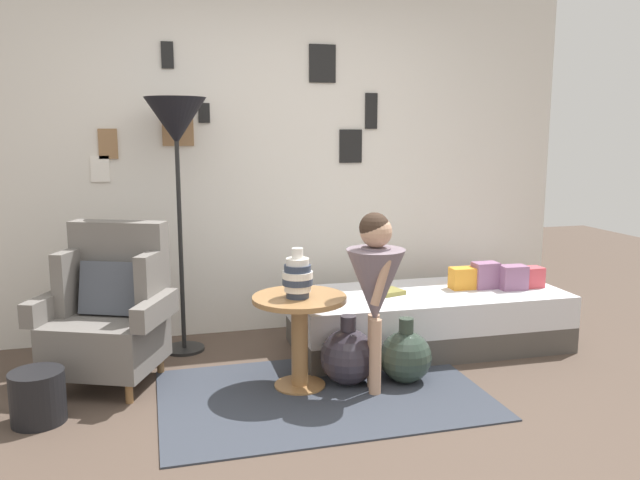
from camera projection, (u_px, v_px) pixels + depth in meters
name	position (u px, v px, depth m)	size (l,w,h in m)	color
ground_plane	(341.00, 441.00, 3.14)	(12.00, 12.00, 0.00)	#4C3D33
gallery_wall	(266.00, 160.00, 4.78)	(4.80, 0.12, 2.60)	silver
rug	(323.00, 394.00, 3.69)	(1.86, 1.21, 0.01)	#333842
armchair	(110.00, 312.00, 3.84)	(0.89, 0.80, 0.97)	olive
daybed	(428.00, 319.00, 4.51)	(1.91, 0.83, 0.40)	#4C4742
pillow_head	(531.00, 277.00, 4.60)	(0.17, 0.12, 0.15)	#D64C56
pillow_mid	(513.00, 277.00, 4.53)	(0.18, 0.12, 0.17)	gray
pillow_back	(485.00, 275.00, 4.57)	(0.18, 0.12, 0.19)	gray
pillow_extra	(463.00, 278.00, 4.55)	(0.19, 0.12, 0.15)	orange
side_table	(300.00, 323.00, 3.74)	(0.56, 0.56, 0.56)	#9E7042
vase_striped	(298.00, 277.00, 3.67)	(0.18, 0.18, 0.29)	#2D384C
floor_lamp	(176.00, 131.00, 4.20)	(0.41, 0.41, 1.74)	black
person_child	(375.00, 280.00, 3.64)	(0.34, 0.34, 1.07)	tan
book_on_daybed	(387.00, 292.00, 4.40)	(0.22, 0.16, 0.03)	olive
demijohn_near	(348.00, 356.00, 3.83)	(0.34, 0.34, 0.43)	#332D38
demijohn_far	(406.00, 356.00, 3.86)	(0.32, 0.32, 0.40)	#2D3D33
magazine_basket	(38.00, 397.00, 3.33)	(0.28, 0.28, 0.28)	black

